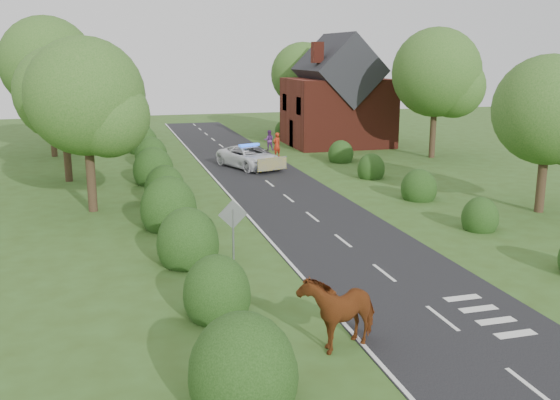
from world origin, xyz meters
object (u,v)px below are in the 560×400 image
object	(u,v)px
cow	(339,314)
pedestrian_red	(277,145)
police_van	(249,157)
pedestrian_purple	(269,140)
road_sign	(233,224)

from	to	relation	value
cow	pedestrian_red	xyz separation A→B (m)	(6.47, 29.91, 0.08)
cow	police_van	size ratio (longest dim) A/B	0.40
pedestrian_red	pedestrian_purple	world-z (taller)	pedestrian_red
road_sign	cow	bearing A→B (deg)	-77.29
cow	road_sign	bearing A→B (deg)	171.04
road_sign	cow	distance (m)	6.87
pedestrian_red	pedestrian_purple	bearing A→B (deg)	-121.58
road_sign	police_van	world-z (taller)	road_sign
road_sign	police_van	xyz separation A→B (m)	(5.01, 19.38, -0.91)
cow	police_van	distance (m)	26.27
road_sign	police_van	size ratio (longest dim) A/B	0.43
road_sign	pedestrian_purple	xyz separation A→B (m)	(8.25, 26.61, -0.85)
pedestrian_purple	road_sign	bearing A→B (deg)	85.90
cow	pedestrian_purple	distance (m)	33.94
road_sign	pedestrian_red	distance (m)	24.60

